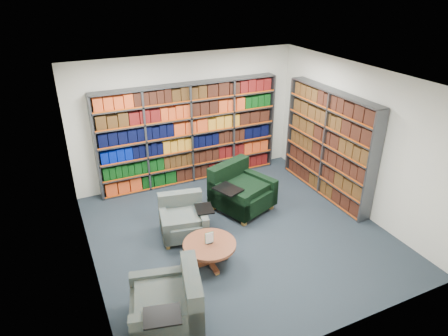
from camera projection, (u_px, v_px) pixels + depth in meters
name	position (u px, v px, depth m)	size (l,w,h in m)	color
room_shell	(239.00, 163.00, 6.61)	(5.02, 5.02, 2.82)	black
bookshelf_back	(190.00, 134.00, 8.65)	(4.00, 0.28, 2.20)	#47494F
bookshelf_right	(328.00, 145.00, 8.12)	(0.28, 2.50, 2.20)	#47494F
chair_teal_left	(183.00, 219.00, 7.12)	(1.00, 0.92, 0.72)	#06253C
chair_green_right	(239.00, 191.00, 7.88)	(1.32, 1.27, 0.90)	black
chair_teal_front	(173.00, 305.00, 5.22)	(1.10, 1.18, 0.83)	#06253C
coffee_table	(210.00, 247.00, 6.34)	(0.85, 0.85, 0.60)	brown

